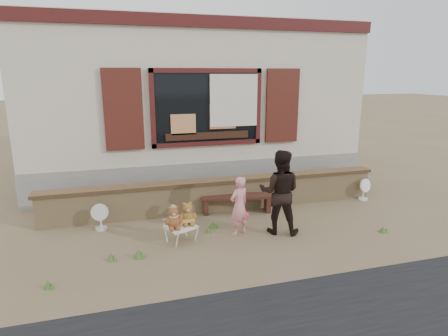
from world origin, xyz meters
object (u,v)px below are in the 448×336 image
object	(u,v)px
child	(239,206)
adult	(280,192)
teddy_bear_right	(188,213)
folding_chair	(181,227)
teddy_bear_left	(173,217)
bench	(237,200)

from	to	relation	value
child	adult	world-z (taller)	adult
child	adult	size ratio (longest dim) A/B	0.70
teddy_bear_right	child	distance (m)	0.91
folding_chair	adult	distance (m)	1.83
folding_chair	teddy_bear_right	bearing A→B (deg)	0.00
teddy_bear_left	child	bearing A→B (deg)	-19.70
teddy_bear_left	bench	bearing A→B (deg)	13.73
teddy_bear_left	folding_chair	bearing A→B (deg)	-0.00
bench	adult	distance (m)	1.31
bench	teddy_bear_right	size ratio (longest dim) A/B	3.73
folding_chair	child	distance (m)	1.07
teddy_bear_left	adult	size ratio (longest dim) A/B	0.26
teddy_bear_left	child	xyz separation A→B (m)	(1.17, 0.07, 0.05)
teddy_bear_left	child	size ratio (longest dim) A/B	0.37
folding_chair	bench	bearing A→B (deg)	14.85
teddy_bear_right	child	bearing A→B (deg)	-25.65
teddy_bear_left	adult	distance (m)	1.90
teddy_bear_right	child	xyz separation A→B (m)	(0.91, -0.04, 0.05)
child	folding_chair	bearing A→B (deg)	-22.71
folding_chair	teddy_bear_left	world-z (taller)	teddy_bear_left
bench	teddy_bear_right	xyz separation A→B (m)	(-1.20, -0.99, 0.21)
teddy_bear_left	teddy_bear_right	world-z (taller)	teddy_bear_right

